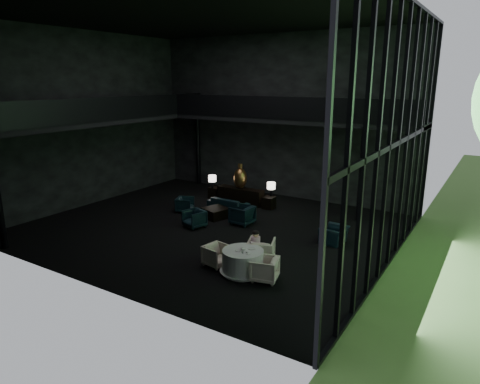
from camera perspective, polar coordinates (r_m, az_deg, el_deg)
The scene contains 35 objects.
floor at distance 17.48m, azimuth -3.77°, elevation -4.72°, with size 14.00×12.00×0.02m, color black.
ceiling at distance 16.63m, azimuth -4.26°, elevation 22.26°, with size 14.00×12.00×0.02m, color black.
wall_back at distance 21.71m, azimuth 5.45°, elevation 9.89°, with size 14.00×0.04×8.00m, color black.
wall_front at distance 12.28m, azimuth -20.68°, elevation 5.29°, with size 14.00×0.04×8.00m, color black.
wall_left at distance 21.43m, azimuth -19.56°, elevation 9.06°, with size 0.04×12.00×8.00m, color black.
curtain_wall at distance 13.74m, azimuth 20.36°, elevation 6.23°, with size 0.20×12.00×8.00m, color black, non-canonical shape.
mezzanine_left at distance 20.67m, azimuth -17.79°, elevation 9.02°, with size 2.00×12.00×0.25m, color black.
mezzanine_back at distance 20.38m, azimuth 6.71°, elevation 9.54°, with size 12.00×2.00×0.25m, color black.
railing_left at distance 19.87m, azimuth -16.02°, elevation 10.68°, with size 0.06×12.00×1.00m, color black.
railing_back at distance 19.43m, azimuth 5.48°, elevation 11.10°, with size 12.00×0.06×1.00m, color black.
column_nw at distance 24.34m, azimuth -5.62°, elevation 5.67°, with size 0.24×0.24×4.00m, color black.
column_ne at distance 18.42m, azimuth 15.91°, elevation 2.22°, with size 0.24×0.24×4.00m, color black.
console at distance 20.70m, azimuth 0.07°, elevation -0.48°, with size 2.36×0.54×0.75m, color black.
bronze_urn at distance 20.47m, azimuth 0.04°, elevation 1.89°, with size 0.64×0.64×1.19m.
side_table_left at distance 21.66m, azimuth -3.39°, elevation -0.08°, with size 0.51×0.51×0.56m, color black.
table_lamp_left at distance 21.34m, azimuth -3.71°, elevation 1.74°, with size 0.39×0.39×0.65m.
side_table_right at distance 19.90m, azimuth 3.87°, elevation -1.44°, with size 0.51×0.51×0.56m, color black.
table_lamp_right at distance 19.87m, azimuth 4.18°, elevation 0.77°, with size 0.39×0.39×0.65m.
sofa at distance 19.64m, azimuth -1.57°, elevation -1.41°, with size 1.80×0.53×0.71m, color #10292B.
lounge_armchair_west at distance 19.54m, azimuth -7.37°, elevation -1.63°, with size 0.68×0.63×0.70m, color #0F2C3B.
lounge_armchair_east at distance 17.68m, azimuth 0.28°, elevation -2.82°, with size 0.93×0.87×0.96m, color black.
lounge_armchair_south at distance 17.45m, azimuth -6.12°, elevation -3.44°, with size 0.77×0.72×0.79m, color #16323A.
window_armchair at distance 16.06m, azimuth 12.45°, elevation -5.39°, with size 0.87×0.57×0.76m, color black.
coffee_table at distance 18.62m, azimuth -3.26°, elevation -2.79°, with size 0.96×0.96×0.43m, color black.
dining_table at distance 13.39m, azimuth 0.39°, elevation -9.45°, with size 1.45×1.45×0.75m.
dining_chair_north at distance 14.13m, azimuth 2.84°, elevation -7.48°, with size 0.93×0.87×0.95m, color beige.
dining_chair_east at distance 12.93m, azimuth 3.27°, elevation -10.04°, with size 0.78×0.73×0.81m, color beige.
dining_chair_west at distance 13.91m, azimuth -3.09°, elevation -8.35°, with size 0.71×0.67×0.74m, color beige.
child at distance 13.96m, azimuth 2.09°, elevation -6.44°, with size 0.31×0.31×0.66m.
plate_a at distance 13.21m, azimuth -0.15°, elevation -7.78°, with size 0.25×0.25×0.02m, color white.
plate_b at distance 13.34m, azimuth 1.57°, elevation -7.55°, with size 0.23×0.23×0.02m, color white.
saucer at distance 12.98m, azimuth 1.13°, elevation -8.21°, with size 0.16×0.16×0.01m, color white.
coffee_cup at distance 13.01m, azimuth 0.91°, elevation -8.00°, with size 0.07×0.07×0.05m, color white.
cereal_bowl at distance 13.23m, azimuth 0.45°, elevation -7.57°, with size 0.17×0.17×0.09m, color white.
cream_pot at distance 13.01m, azimuth 0.33°, elevation -8.01°, with size 0.06×0.06×0.07m, color #99999E.
Camera 1 is at (9.67, -13.35, 5.82)m, focal length 32.00 mm.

